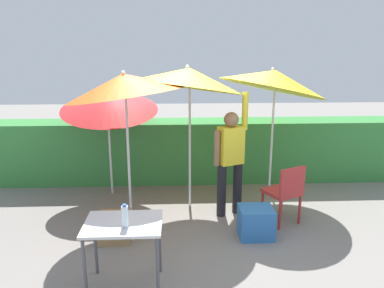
{
  "coord_description": "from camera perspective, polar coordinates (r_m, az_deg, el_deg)",
  "views": [
    {
      "loc": [
        -0.25,
        -5.13,
        2.51
      ],
      "look_at": [
        0.0,
        0.3,
        1.1
      ],
      "focal_mm": 34.93,
      "sensor_mm": 36.0,
      "label": 1
    }
  ],
  "objects": [
    {
      "name": "bottle_water",
      "position": [
        3.87,
        -10.2,
        -10.76
      ],
      "size": [
        0.07,
        0.07,
        0.24
      ],
      "color": "silver",
      "rests_on": "folding_table"
    },
    {
      "name": "umbrella_orange",
      "position": [
        5.68,
        -0.54,
        10.05
      ],
      "size": [
        1.75,
        1.72,
        2.43
      ],
      "color": "silver",
      "rests_on": "ground_plane"
    },
    {
      "name": "ground_plane",
      "position": [
        5.72,
        0.14,
        -11.5
      ],
      "size": [
        24.0,
        24.0,
        0.0
      ],
      "primitive_type": "plane",
      "color": "gray"
    },
    {
      "name": "cooler_box",
      "position": [
        5.25,
        9.72,
        -11.69
      ],
      "size": [
        0.46,
        0.4,
        0.42
      ],
      "primitive_type": "cube",
      "color": "#2D6BB7",
      "rests_on": "ground_plane"
    },
    {
      "name": "folding_table",
      "position": [
        4.05,
        -10.42,
        -12.88
      ],
      "size": [
        0.8,
        0.6,
        0.76
      ],
      "color": "#4C4C51",
      "rests_on": "ground_plane"
    },
    {
      "name": "umbrella_navy",
      "position": [
        5.21,
        -10.27,
        8.93
      ],
      "size": [
        1.68,
        1.66,
        2.33
      ],
      "color": "silver",
      "rests_on": "ground_plane"
    },
    {
      "name": "crate_cardboard",
      "position": [
        5.19,
        -11.74,
        -12.35
      ],
      "size": [
        0.43,
        0.36,
        0.38
      ],
      "primitive_type": "cube",
      "color": "#9E7A4C",
      "rests_on": "ground_plane"
    },
    {
      "name": "umbrella_yellow",
      "position": [
        6.42,
        -12.53,
        6.34
      ],
      "size": [
        1.65,
        1.65,
        1.98
      ],
      "color": "silver",
      "rests_on": "ground_plane"
    },
    {
      "name": "chair_plastic",
      "position": [
        5.58,
        14.06,
        -6.91
      ],
      "size": [
        0.59,
        0.59,
        0.89
      ],
      "color": "#B72D2D",
      "rests_on": "ground_plane"
    },
    {
      "name": "person_vendor",
      "position": [
        5.61,
        5.89,
        -1.84
      ],
      "size": [
        0.54,
        0.34,
        1.88
      ],
      "color": "black",
      "rests_on": "ground_plane"
    },
    {
      "name": "hedge_row",
      "position": [
        7.2,
        -0.56,
        -1.0
      ],
      "size": [
        8.0,
        0.7,
        1.16
      ],
      "primitive_type": "cube",
      "color": "#38843D",
      "rests_on": "ground_plane"
    },
    {
      "name": "umbrella_rainbow",
      "position": [
        6.3,
        12.37,
        9.57
      ],
      "size": [
        1.82,
        1.79,
        2.42
      ],
      "color": "silver",
      "rests_on": "ground_plane"
    }
  ]
}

